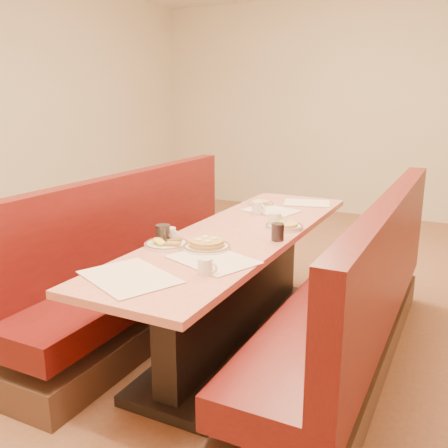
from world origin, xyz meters
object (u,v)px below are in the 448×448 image
at_px(booth_left, 145,272).
at_px(coffee_mug_b, 170,234).
at_px(pancake_plate, 207,245).
at_px(soda_tumbler_near, 163,235).
at_px(coffee_mug_d, 258,208).
at_px(diner_table, 239,288).
at_px(booth_right, 353,312).
at_px(soda_tumbler_mid, 278,232).
at_px(eggs_plate, 166,243).
at_px(coffee_mug_c, 276,219).
at_px(coffee_mug_a, 206,266).

relative_size(booth_left, coffee_mug_b, 24.18).
relative_size(pancake_plate, soda_tumbler_near, 2.36).
bearing_deg(soda_tumbler_near, coffee_mug_d, 78.28).
bearing_deg(pancake_plate, diner_table, 88.07).
distance_m(booth_right, soda_tumbler_mid, 0.63).
relative_size(booth_right, eggs_plate, 9.95).
distance_m(booth_left, eggs_plate, 0.78).
height_order(booth_right, pancake_plate, booth_right).
bearing_deg(diner_table, soda_tumbler_near, -123.10).
xyz_separation_m(diner_table, booth_left, (-0.73, 0.00, -0.01)).
relative_size(pancake_plate, coffee_mug_c, 2.28).
distance_m(coffee_mug_c, coffee_mug_d, 0.36).
xyz_separation_m(coffee_mug_b, coffee_mug_d, (0.19, 0.86, 0.01)).
height_order(booth_right, coffee_mug_a, booth_right).
bearing_deg(coffee_mug_b, booth_left, 141.33).
bearing_deg(coffee_mug_d, eggs_plate, -74.56).
xyz_separation_m(diner_table, booth_right, (0.73, 0.00, -0.01)).
bearing_deg(soda_tumbler_near, eggs_plate, -34.16).
bearing_deg(eggs_plate, soda_tumbler_mid, 36.53).
distance_m(booth_left, soda_tumbler_near, 0.77).
xyz_separation_m(coffee_mug_a, coffee_mug_b, (-0.45, 0.39, -0.00)).
xyz_separation_m(diner_table, pancake_plate, (-0.01, -0.40, 0.40)).
relative_size(soda_tumbler_near, soda_tumbler_mid, 1.10).
bearing_deg(pancake_plate, coffee_mug_d, 94.62).
bearing_deg(coffee_mug_c, diner_table, -132.82).
height_order(pancake_plate, coffee_mug_d, coffee_mug_d).
xyz_separation_m(diner_table, soda_tumbler_near, (-0.28, -0.43, 0.43)).
height_order(coffee_mug_a, coffee_mug_d, coffee_mug_d).
distance_m(pancake_plate, eggs_plate, 0.24).
bearing_deg(diner_table, pancake_plate, -91.93).
height_order(pancake_plate, eggs_plate, pancake_plate).
bearing_deg(eggs_plate, pancake_plate, 14.14).
distance_m(coffee_mug_a, soda_tumbler_mid, 0.69).
relative_size(coffee_mug_c, soda_tumbler_near, 1.03).
bearing_deg(booth_right, coffee_mug_d, 148.32).
bearing_deg(coffee_mug_c, booth_left, -174.85).
bearing_deg(soda_tumbler_near, coffee_mug_a, -35.22).
distance_m(coffee_mug_b, soda_tumbler_mid, 0.63).
bearing_deg(diner_table, coffee_mug_b, -127.65).
xyz_separation_m(pancake_plate, coffee_mug_c, (0.17, 0.63, 0.03)).
distance_m(booth_right, coffee_mug_b, 1.15).
bearing_deg(eggs_plate, coffee_mug_a, -35.31).
bearing_deg(pancake_plate, soda_tumbler_near, -172.81).
height_order(booth_left, eggs_plate, booth_left).
bearing_deg(coffee_mug_b, eggs_plate, -71.32).
xyz_separation_m(diner_table, soda_tumbler_mid, (0.28, -0.07, 0.43)).
bearing_deg(booth_left, coffee_mug_a, -39.60).
relative_size(coffee_mug_c, coffee_mug_d, 1.05).
bearing_deg(coffee_mug_d, booth_left, -117.20).
height_order(coffee_mug_a, soda_tumbler_mid, soda_tumbler_mid).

